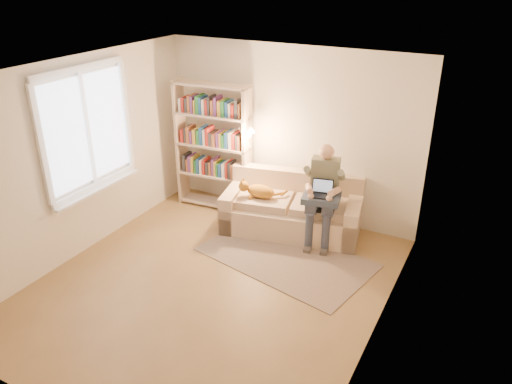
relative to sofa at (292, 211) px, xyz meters
The scene contains 14 objects.
floor 1.79m from the sofa, 99.83° to the right, with size 4.50×4.50×0.00m, color olive.
ceiling 2.90m from the sofa, 99.83° to the right, with size 4.00×4.50×0.02m, color white.
wall_left 3.05m from the sofa, 142.90° to the right, with size 0.02×4.50×2.60m, color silver.
wall_right 2.63m from the sofa, 45.71° to the right, with size 0.02×4.50×2.60m, color silver.
wall_back 1.16m from the sofa, 120.65° to the left, with size 4.00×0.02×2.60m, color silver.
wall_front 4.12m from the sofa, 94.32° to the right, with size 4.00×0.02×2.60m, color silver.
window 2.93m from the sofa, 145.58° to the right, with size 0.12×1.52×1.69m.
sofa is the anchor object (origin of this frame).
person 0.68m from the sofa, ahead, with size 0.49×0.67×1.40m.
cat 0.59m from the sofa, 153.22° to the right, with size 0.62×0.32×0.24m.
blanket 0.65m from the sofa, 21.17° to the right, with size 0.50×0.41×0.09m, color #2A364A.
laptop 0.71m from the sofa, 20.17° to the right, with size 0.33×0.30×0.25m.
bookshelf 1.66m from the sofa, behind, with size 1.36×0.41×2.02m.
rug 0.84m from the sofa, 71.47° to the right, with size 2.23×1.32×0.01m, color gray.
Camera 1 is at (2.87, -4.26, 3.64)m, focal length 35.00 mm.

